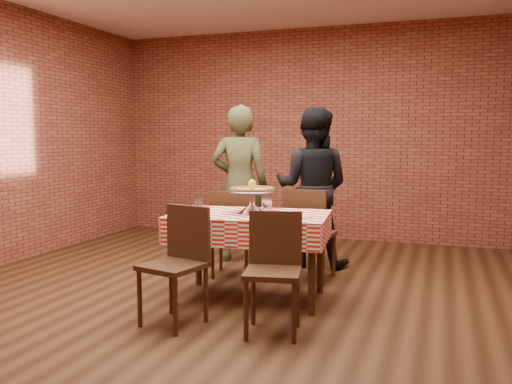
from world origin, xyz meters
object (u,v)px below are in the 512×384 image
(chair_near_right, at_px, (273,275))
(diner_olive, at_px, (240,184))
(condiment_caddy, at_px, (267,202))
(table, at_px, (250,257))
(diner_black, at_px, (312,187))
(water_glass_right, at_px, (199,204))
(chair_near_left, at_px, (173,267))
(chair_far_left, at_px, (233,233))
(water_glass_left, at_px, (197,207))
(pizza, at_px, (252,190))
(chair_far_right, at_px, (311,233))
(pizza_stand, at_px, (252,202))

(chair_near_right, bearing_deg, diner_olive, 105.94)
(condiment_caddy, bearing_deg, table, -115.92)
(condiment_caddy, distance_m, diner_olive, 1.19)
(condiment_caddy, height_order, diner_black, diner_black)
(water_glass_right, distance_m, chair_near_right, 1.29)
(table, distance_m, condiment_caddy, 0.55)
(water_glass_right, relative_size, chair_near_left, 0.12)
(chair_near_right, xyz_separation_m, chair_far_left, (-0.88, 1.42, 0.01))
(water_glass_left, xyz_separation_m, chair_near_left, (0.11, -0.66, -0.37))
(water_glass_right, xyz_separation_m, chair_near_right, (0.95, -0.78, -0.38))
(table, relative_size, diner_olive, 0.75)
(water_glass_left, relative_size, diner_olive, 0.06)
(pizza, height_order, chair_far_right, pizza)
(chair_near_left, bearing_deg, pizza, 80.97)
(chair_far_left, xyz_separation_m, diner_olive, (-0.17, 0.62, 0.44))
(diner_olive, bearing_deg, chair_far_left, 91.28)
(diner_olive, bearing_deg, diner_black, 172.05)
(chair_far_right, height_order, diner_black, diner_black)
(table, relative_size, water_glass_right, 11.91)
(chair_near_right, distance_m, chair_far_right, 1.56)
(table, xyz_separation_m, condiment_caddy, (0.05, 0.32, 0.45))
(pizza_stand, height_order, chair_far_left, pizza_stand)
(water_glass_left, height_order, chair_far_right, chair_far_right)
(pizza, height_order, chair_near_left, pizza)
(pizza_stand, distance_m, chair_far_left, 0.90)
(diner_olive, xyz_separation_m, diner_black, (0.82, 0.08, -0.02))
(chair_far_left, bearing_deg, chair_far_right, -179.64)
(diner_black, bearing_deg, water_glass_right, 61.32)
(chair_near_right, height_order, chair_far_left, chair_far_left)
(chair_far_right, bearing_deg, diner_black, -72.72)
(chair_near_left, bearing_deg, chair_near_right, 18.11)
(table, bearing_deg, chair_near_right, -58.76)
(table, relative_size, water_glass_left, 11.91)
(chair_far_right, distance_m, diner_olive, 1.14)
(water_glass_left, relative_size, chair_near_left, 0.12)
(condiment_caddy, height_order, chair_far_right, chair_far_right)
(water_glass_right, relative_size, diner_black, 0.06)
(chair_far_right, bearing_deg, pizza, 72.46)
(chair_far_left, bearing_deg, table, 112.45)
(diner_olive, bearing_deg, water_glass_right, 80.39)
(water_glass_left, bearing_deg, diner_black, 66.64)
(pizza, relative_size, chair_near_left, 0.44)
(pizza_stand, distance_m, condiment_caddy, 0.29)
(pizza, distance_m, diner_black, 1.38)
(condiment_caddy, relative_size, chair_near_right, 0.15)
(pizza_stand, bearing_deg, water_glass_left, -159.65)
(pizza, bearing_deg, water_glass_left, -159.65)
(diner_black, bearing_deg, diner_olive, 5.65)
(chair_near_left, relative_size, diner_olive, 0.50)
(table, xyz_separation_m, water_glass_right, (-0.51, 0.05, 0.44))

